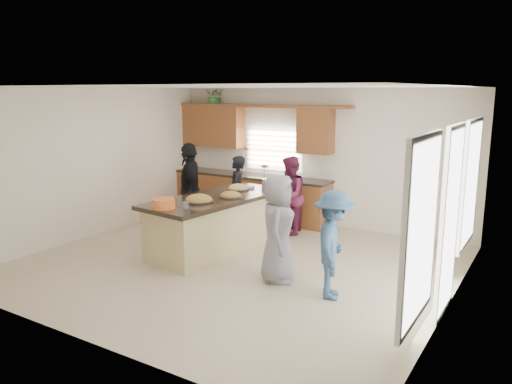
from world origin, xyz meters
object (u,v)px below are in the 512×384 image
Objects in this scene: woman_left_back at (237,193)px; woman_left_mid at (290,196)px; salad_bowl at (163,203)px; woman_right_back at (334,245)px; woman_right_front at (278,228)px; woman_left_front at (190,190)px; island at (216,224)px.

woman_left_mid is at bearing 76.64° from woman_left_back.
woman_left_back is at bearing 95.79° from salad_bowl.
woman_left_mid is (0.81, 2.66, -0.27)m from salad_bowl.
woman_right_front is at bearing 63.09° from woman_right_back.
woman_left_front is 2.80m from woman_right_front.
woman_left_front is at bearing 51.73° from woman_right_back.
island is 1.84× the size of woman_left_mid.
woman_left_mid is at bearing 87.19° from woman_left_front.
island is at bearing 27.11° from woman_left_front.
island is 1.57× the size of woman_left_front.
salad_bowl is 0.23× the size of woman_right_front.
salad_bowl is at bearing 78.05° from woman_right_back.
woman_right_back reaches higher than salad_bowl.
woman_right_back is 0.94m from woman_right_front.
woman_left_back is 2.85m from woman_right_front.
salad_bowl is at bearing -32.96° from woman_left_mid.
woman_left_mid is at bearing 21.04° from woman_right_back.
woman_left_back is 0.83× the size of woman_left_front.
woman_left_mid reaches higher than woman_left_back.
island is 1.37m from woman_left_back.
island is 1.90× the size of woman_right_back.
salad_bowl is at bearing -12.04° from woman_left_front.
woman_left_back reaches higher than island.
island is at bearing -38.89° from woman_left_mid.
woman_left_back is (-0.25, 2.42, -0.29)m from salad_bowl.
woman_left_mid is 1.03× the size of woman_right_back.
woman_left_front is 1.21× the size of woman_right_back.
island is 1.81m from woman_right_front.
woman_right_back is (2.97, -2.14, -0.00)m from woman_left_back.
woman_left_front reaches higher than salad_bowl.
woman_right_front reaches higher than woman_left_mid.
woman_left_front reaches higher than woman_left_back.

